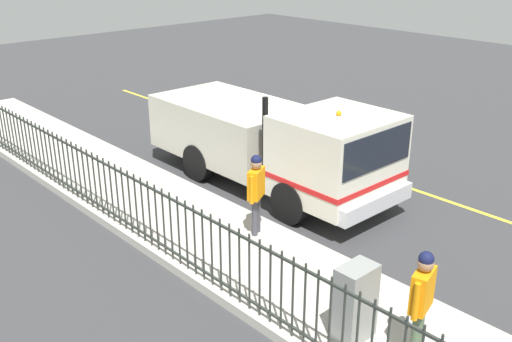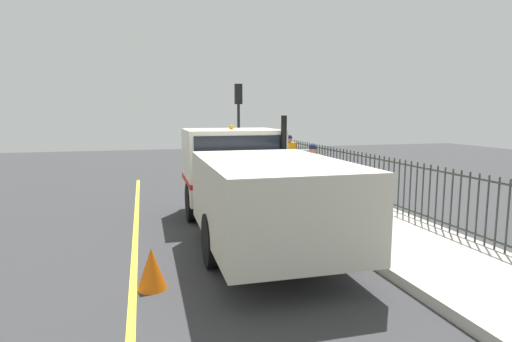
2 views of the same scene
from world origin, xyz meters
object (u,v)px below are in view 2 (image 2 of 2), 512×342
at_px(traffic_cone, 152,269).
at_px(pedestrian_distant, 289,152).
at_px(traffic_light_near, 239,110).
at_px(work_truck, 248,177).
at_px(worker_standing, 312,168).
at_px(utility_cabinet, 306,167).

bearing_deg(traffic_cone, pedestrian_distant, 58.19).
relative_size(traffic_light_near, traffic_cone, 5.71).
bearing_deg(pedestrian_distant, traffic_light_near, -79.17).
bearing_deg(traffic_cone, traffic_light_near, 70.69).
xyz_separation_m(work_truck, worker_standing, (2.22, 1.58, -0.07)).
distance_m(worker_standing, traffic_light_near, 7.32).
xyz_separation_m(utility_cabinet, traffic_cone, (-5.61, -7.64, -0.46)).
bearing_deg(utility_cabinet, pedestrian_distant, 109.47).
bearing_deg(traffic_light_near, traffic_cone, 69.15).
height_order(work_truck, pedestrian_distant, work_truck).
xyz_separation_m(worker_standing, traffic_light_near, (-0.45, 7.12, 1.63)).
height_order(pedestrian_distant, utility_cabinet, pedestrian_distant).
bearing_deg(worker_standing, traffic_light_near, -114.67).
bearing_deg(traffic_light_near, pedestrian_distant, 114.46).
xyz_separation_m(worker_standing, utility_cabinet, (1.20, 3.48, -0.44)).
bearing_deg(traffic_cone, worker_standing, 43.31).
bearing_deg(pedestrian_distant, work_truck, 47.28).
bearing_deg(utility_cabinet, work_truck, -124.05).
distance_m(work_truck, utility_cabinet, 6.14).
bearing_deg(pedestrian_distant, traffic_cone, 43.02).
bearing_deg(traffic_light_near, worker_standing, 92.11).
height_order(work_truck, utility_cabinet, work_truck).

